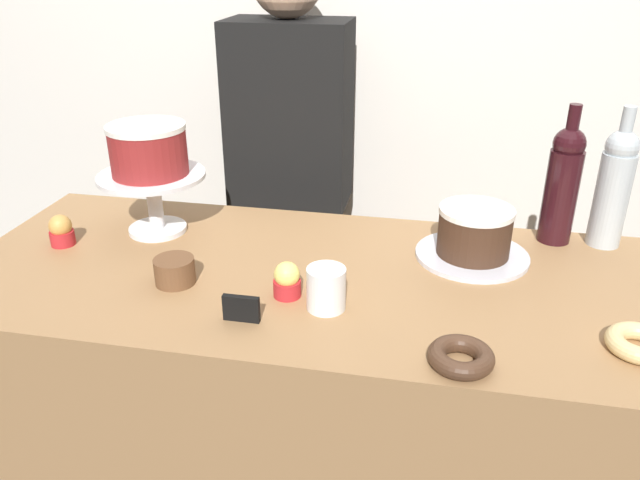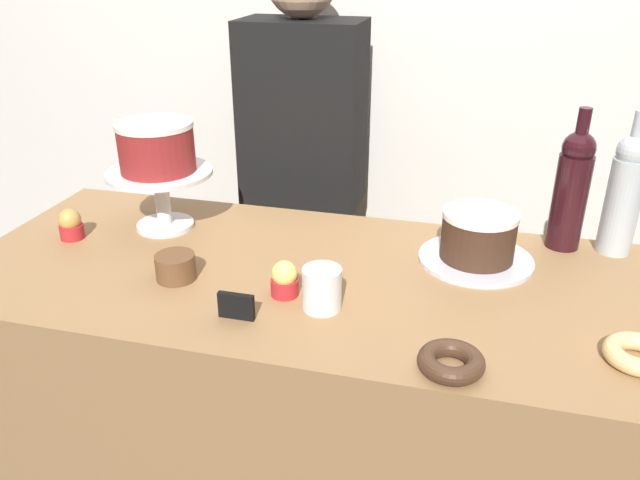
{
  "view_description": "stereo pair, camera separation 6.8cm",
  "coord_description": "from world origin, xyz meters",
  "px_view_note": "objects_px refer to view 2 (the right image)",
  "views": [
    {
      "loc": [
        0.23,
        -1.15,
        1.59
      ],
      "look_at": [
        0.0,
        0.0,
        1.03
      ],
      "focal_mm": 35.05,
      "sensor_mm": 36.0,
      "label": 1
    },
    {
      "loc": [
        0.3,
        -1.14,
        1.59
      ],
      "look_at": [
        0.0,
        0.0,
        1.03
      ],
      "focal_mm": 35.05,
      "sensor_mm": 36.0,
      "label": 2
    }
  ],
  "objects_px": {
    "price_sign_chalkboard": "(236,306)",
    "cake_stand_pedestal": "(161,189)",
    "chocolate_round_cake": "(478,235)",
    "barista_figure": "(304,202)",
    "cookie_stack": "(176,267)",
    "donut_glazed": "(638,354)",
    "donut_chocolate": "(451,362)",
    "cupcake_lemon": "(284,279)",
    "wine_bottle_dark_red": "(572,188)",
    "wine_bottle_clear": "(625,192)",
    "white_layer_cake": "(156,147)",
    "cupcake_caramel": "(71,225)",
    "coffee_cup_ceramic": "(322,289)"
  },
  "relations": [
    {
      "from": "price_sign_chalkboard",
      "to": "cake_stand_pedestal",
      "type": "bearing_deg",
      "value": 133.21
    },
    {
      "from": "chocolate_round_cake",
      "to": "barista_figure",
      "type": "relative_size",
      "value": 0.1
    },
    {
      "from": "cookie_stack",
      "to": "barista_figure",
      "type": "xyz_separation_m",
      "value": [
        0.06,
        0.75,
        -0.14
      ]
    },
    {
      "from": "donut_glazed",
      "to": "donut_chocolate",
      "type": "distance_m",
      "value": 0.32
    },
    {
      "from": "donut_chocolate",
      "to": "barista_figure",
      "type": "relative_size",
      "value": 0.07
    },
    {
      "from": "chocolate_round_cake",
      "to": "donut_chocolate",
      "type": "distance_m",
      "value": 0.41
    },
    {
      "from": "cupcake_lemon",
      "to": "cookie_stack",
      "type": "bearing_deg",
      "value": 178.38
    },
    {
      "from": "cupcake_lemon",
      "to": "cookie_stack",
      "type": "distance_m",
      "value": 0.24
    },
    {
      "from": "wine_bottle_dark_red",
      "to": "cookie_stack",
      "type": "relative_size",
      "value": 3.87
    },
    {
      "from": "wine_bottle_clear",
      "to": "donut_glazed",
      "type": "height_order",
      "value": "wine_bottle_clear"
    },
    {
      "from": "white_layer_cake",
      "to": "cupcake_caramel",
      "type": "relative_size",
      "value": 2.44
    },
    {
      "from": "chocolate_round_cake",
      "to": "cookie_stack",
      "type": "bearing_deg",
      "value": -158.5
    },
    {
      "from": "donut_glazed",
      "to": "cookie_stack",
      "type": "xyz_separation_m",
      "value": [
        -0.88,
        0.07,
        0.01
      ]
    },
    {
      "from": "wine_bottle_dark_red",
      "to": "donut_glazed",
      "type": "xyz_separation_m",
      "value": [
        0.08,
        -0.44,
        -0.13
      ]
    },
    {
      "from": "donut_glazed",
      "to": "cupcake_lemon",
      "type": "bearing_deg",
      "value": 174.26
    },
    {
      "from": "cupcake_lemon",
      "to": "barista_figure",
      "type": "height_order",
      "value": "barista_figure"
    },
    {
      "from": "donut_chocolate",
      "to": "cookie_stack",
      "type": "height_order",
      "value": "cookie_stack"
    },
    {
      "from": "donut_glazed",
      "to": "coffee_cup_ceramic",
      "type": "distance_m",
      "value": 0.56
    },
    {
      "from": "cake_stand_pedestal",
      "to": "chocolate_round_cake",
      "type": "xyz_separation_m",
      "value": [
        0.75,
        0.0,
        -0.04
      ]
    },
    {
      "from": "cake_stand_pedestal",
      "to": "wine_bottle_dark_red",
      "type": "bearing_deg",
      "value": 8.19
    },
    {
      "from": "coffee_cup_ceramic",
      "to": "wine_bottle_dark_red",
      "type": "bearing_deg",
      "value": 40.73
    },
    {
      "from": "cupcake_lemon",
      "to": "cupcake_caramel",
      "type": "height_order",
      "value": "same"
    },
    {
      "from": "wine_bottle_clear",
      "to": "wine_bottle_dark_red",
      "type": "bearing_deg",
      "value": -179.07
    },
    {
      "from": "donut_glazed",
      "to": "barista_figure",
      "type": "distance_m",
      "value": 1.17
    },
    {
      "from": "donut_chocolate",
      "to": "cupcake_lemon",
      "type": "bearing_deg",
      "value": 154.12
    },
    {
      "from": "white_layer_cake",
      "to": "wine_bottle_clear",
      "type": "bearing_deg",
      "value": 7.44
    },
    {
      "from": "cookie_stack",
      "to": "price_sign_chalkboard",
      "type": "xyz_separation_m",
      "value": [
        0.18,
        -0.11,
        -0.0
      ]
    },
    {
      "from": "white_layer_cake",
      "to": "wine_bottle_clear",
      "type": "height_order",
      "value": "wine_bottle_clear"
    },
    {
      "from": "white_layer_cake",
      "to": "cupcake_lemon",
      "type": "xyz_separation_m",
      "value": [
        0.39,
        -0.24,
        -0.17
      ]
    },
    {
      "from": "white_layer_cake",
      "to": "wine_bottle_dark_red",
      "type": "distance_m",
      "value": 0.96
    },
    {
      "from": "cake_stand_pedestal",
      "to": "price_sign_chalkboard",
      "type": "relative_size",
      "value": 3.62
    },
    {
      "from": "cupcake_lemon",
      "to": "donut_chocolate",
      "type": "height_order",
      "value": "cupcake_lemon"
    },
    {
      "from": "wine_bottle_dark_red",
      "to": "cupcake_lemon",
      "type": "distance_m",
      "value": 0.68
    },
    {
      "from": "chocolate_round_cake",
      "to": "donut_glazed",
      "type": "height_order",
      "value": "chocolate_round_cake"
    },
    {
      "from": "wine_bottle_dark_red",
      "to": "cupcake_lemon",
      "type": "bearing_deg",
      "value": -145.91
    },
    {
      "from": "cake_stand_pedestal",
      "to": "barista_figure",
      "type": "relative_size",
      "value": 0.16
    },
    {
      "from": "wine_bottle_clear",
      "to": "cupcake_caramel",
      "type": "bearing_deg",
      "value": -168.52
    },
    {
      "from": "chocolate_round_cake",
      "to": "wine_bottle_clear",
      "type": "distance_m",
      "value": 0.34
    },
    {
      "from": "donut_glazed",
      "to": "coffee_cup_ceramic",
      "type": "height_order",
      "value": "coffee_cup_ceramic"
    },
    {
      "from": "wine_bottle_clear",
      "to": "wine_bottle_dark_red",
      "type": "distance_m",
      "value": 0.11
    },
    {
      "from": "cake_stand_pedestal",
      "to": "donut_glazed",
      "type": "xyz_separation_m",
      "value": [
        1.03,
        -0.31,
        -0.09
      ]
    },
    {
      "from": "cupcake_lemon",
      "to": "wine_bottle_clear",
      "type": "bearing_deg",
      "value": 29.57
    },
    {
      "from": "donut_glazed",
      "to": "barista_figure",
      "type": "bearing_deg",
      "value": 134.88
    },
    {
      "from": "chocolate_round_cake",
      "to": "cupcake_lemon",
      "type": "xyz_separation_m",
      "value": [
        -0.37,
        -0.25,
        -0.03
      ]
    },
    {
      "from": "chocolate_round_cake",
      "to": "donut_chocolate",
      "type": "bearing_deg",
      "value": -93.75
    },
    {
      "from": "white_layer_cake",
      "to": "price_sign_chalkboard",
      "type": "distance_m",
      "value": 0.51
    },
    {
      "from": "cookie_stack",
      "to": "donut_glazed",
      "type": "bearing_deg",
      "value": -4.62
    },
    {
      "from": "cupcake_caramel",
      "to": "donut_chocolate",
      "type": "bearing_deg",
      "value": -17.74
    },
    {
      "from": "cake_stand_pedestal",
      "to": "price_sign_chalkboard",
      "type": "xyz_separation_m",
      "value": [
        0.33,
        -0.35,
        -0.08
      ]
    },
    {
      "from": "cupcake_lemon",
      "to": "barista_figure",
      "type": "relative_size",
      "value": 0.05
    }
  ]
}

